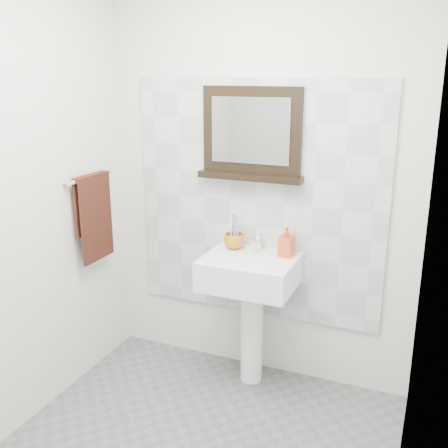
% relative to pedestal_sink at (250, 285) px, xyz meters
% --- Properties ---
extents(back_wall, '(2.00, 0.01, 2.50)m').
position_rel_pedestal_sink_xyz_m(back_wall, '(-0.04, 0.23, 0.57)').
color(back_wall, silver).
rests_on(back_wall, ground).
extents(right_wall, '(0.01, 2.20, 2.50)m').
position_rel_pedestal_sink_xyz_m(right_wall, '(0.96, -0.87, 0.57)').
color(right_wall, silver).
rests_on(right_wall, ground).
extents(splashback, '(1.60, 0.02, 1.50)m').
position_rel_pedestal_sink_xyz_m(splashback, '(-0.04, 0.21, 0.47)').
color(splashback, '#B5C0C5').
rests_on(splashback, back_wall).
extents(pedestal_sink, '(0.55, 0.44, 0.96)m').
position_rel_pedestal_sink_xyz_m(pedestal_sink, '(0.00, 0.00, 0.00)').
color(pedestal_sink, white).
rests_on(pedestal_sink, ground).
extents(toothbrush_cup, '(0.13, 0.13, 0.10)m').
position_rel_pedestal_sink_xyz_m(toothbrush_cup, '(-0.15, 0.11, 0.23)').
color(toothbrush_cup, '#BA6B15').
rests_on(toothbrush_cup, pedestal_sink).
extents(toothbrushes, '(0.05, 0.04, 0.21)m').
position_rel_pedestal_sink_xyz_m(toothbrushes, '(-0.15, 0.11, 0.31)').
color(toothbrushes, white).
rests_on(toothbrushes, toothbrush_cup).
extents(soap_dispenser, '(0.09, 0.10, 0.18)m').
position_rel_pedestal_sink_xyz_m(soap_dispenser, '(0.19, 0.10, 0.28)').
color(soap_dispenser, red).
rests_on(soap_dispenser, pedestal_sink).
extents(framed_mirror, '(0.65, 0.11, 0.55)m').
position_rel_pedestal_sink_xyz_m(framed_mirror, '(-0.07, 0.19, 0.88)').
color(framed_mirror, black).
rests_on(framed_mirror, back_wall).
extents(towel_bar, '(0.07, 0.40, 0.03)m').
position_rel_pedestal_sink_xyz_m(towel_bar, '(-0.99, -0.19, 0.63)').
color(towel_bar, silver).
rests_on(towel_bar, left_wall).
extents(hand_towel, '(0.06, 0.30, 0.55)m').
position_rel_pedestal_sink_xyz_m(hand_towel, '(-0.98, -0.19, 0.42)').
color(hand_towel, black).
rests_on(hand_towel, towel_bar).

